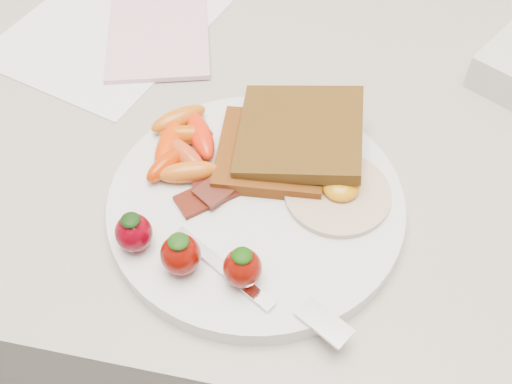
# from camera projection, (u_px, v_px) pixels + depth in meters

# --- Properties ---
(counter) EXTENTS (2.00, 0.60, 0.90)m
(counter) POSITION_uv_depth(u_px,v_px,m) (279.00, 316.00, 1.02)
(counter) COLOR gray
(counter) RESTS_ON ground
(plate) EXTENTS (0.27, 0.27, 0.02)m
(plate) POSITION_uv_depth(u_px,v_px,m) (256.00, 205.00, 0.59)
(plate) COLOR silver
(plate) RESTS_ON counter
(toast_lower) EXTENTS (0.11, 0.11, 0.01)m
(toast_lower) POSITION_uv_depth(u_px,v_px,m) (271.00, 152.00, 0.61)
(toast_lower) COLOR #4D2607
(toast_lower) RESTS_ON plate
(toast_upper) EXTENTS (0.13, 0.12, 0.03)m
(toast_upper) POSITION_uv_depth(u_px,v_px,m) (300.00, 132.00, 0.60)
(toast_upper) COLOR #36220D
(toast_upper) RESTS_ON toast_lower
(fried_egg) EXTENTS (0.12, 0.12, 0.02)m
(fried_egg) POSITION_uv_depth(u_px,v_px,m) (338.00, 191.00, 0.58)
(fried_egg) COLOR white
(fried_egg) RESTS_ON plate
(bacon_strips) EXTENTS (0.12, 0.12, 0.01)m
(bacon_strips) POSITION_uv_depth(u_px,v_px,m) (242.00, 178.00, 0.59)
(bacon_strips) COLOR black
(bacon_strips) RESTS_ON plate
(baby_carrots) EXTENTS (0.09, 0.11, 0.02)m
(baby_carrots) POSITION_uv_depth(u_px,v_px,m) (182.00, 145.00, 0.61)
(baby_carrots) COLOR #BA4D05
(baby_carrots) RESTS_ON plate
(strawberries) EXTENTS (0.13, 0.05, 0.04)m
(strawberries) POSITION_uv_depth(u_px,v_px,m) (185.00, 251.00, 0.52)
(strawberries) COLOR #64000C
(strawberries) RESTS_ON plate
(fork) EXTENTS (0.16, 0.09, 0.00)m
(fork) POSITION_uv_depth(u_px,v_px,m) (267.00, 291.00, 0.52)
(fork) COLOR white
(fork) RESTS_ON plate
(paper_sheet) EXTENTS (0.28, 0.32, 0.00)m
(paper_sheet) POSITION_uv_depth(u_px,v_px,m) (115.00, 22.00, 0.77)
(paper_sheet) COLOR white
(paper_sheet) RESTS_ON counter
(notepad) EXTENTS (0.16, 0.19, 0.01)m
(notepad) POSITION_uv_depth(u_px,v_px,m) (158.00, 32.00, 0.75)
(notepad) COLOR #D8A9B8
(notepad) RESTS_ON paper_sheet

